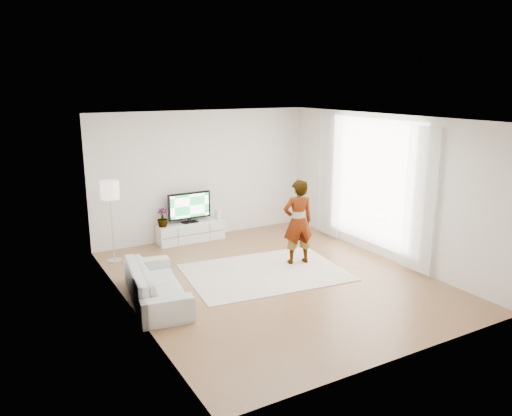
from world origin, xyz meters
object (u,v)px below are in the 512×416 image
television (189,206)px  sofa (156,283)px  player (298,222)px  floor_lamp (110,194)px  media_console (191,232)px  rug (265,272)px

television → sofa: bearing=-121.9°
player → floor_lamp: size_ratio=1.03×
media_console → sofa: sofa is taller
television → media_console: bearing=-90.0°
media_console → television: size_ratio=1.53×
media_console → television: (-0.00, 0.03, 0.57)m
sofa → media_console: bearing=-24.0°
floor_lamp → player: bearing=-31.5°
television → floor_lamp: 1.92m
television → floor_lamp: (-1.77, -0.47, 0.56)m
rug → sofa: (-2.10, -0.19, 0.28)m
media_console → player: player is taller
rug → player: player is taller
media_console → television: bearing=90.0°
rug → player: 1.14m
television → sofa: (-1.65, -2.64, -0.49)m
media_console → floor_lamp: floor_lamp is taller
television → sofa: television is taller
media_console → sofa: (-1.65, -2.61, 0.08)m
rug → television: bearing=100.5°
media_console → rug: size_ratio=0.53×
media_console → rug: 2.47m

